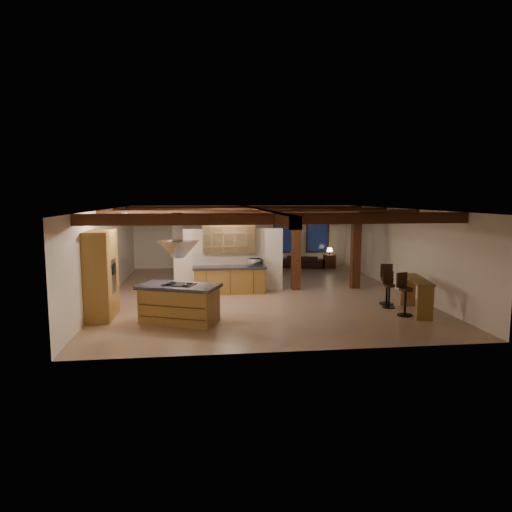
{
  "coord_description": "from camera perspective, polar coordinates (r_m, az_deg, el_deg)",
  "views": [
    {
      "loc": [
        -1.97,
        -15.29,
        3.31
      ],
      "look_at": [
        -0.04,
        0.5,
        1.23
      ],
      "focal_mm": 32.0,
      "sensor_mm": 36.0,
      "label": 1
    }
  ],
  "objects": [
    {
      "name": "ground",
      "position": [
        15.77,
        0.35,
        -4.67
      ],
      "size": [
        12.0,
        12.0,
        0.0
      ],
      "primitive_type": "plane",
      "color": "tan",
      "rests_on": "ground"
    },
    {
      "name": "side_table",
      "position": [
        21.55,
        9.17,
        -0.65
      ],
      "size": [
        0.55,
        0.55,
        0.62
      ],
      "primitive_type": "cube",
      "rotation": [
        0.0,
        0.0,
        -0.11
      ],
      "color": "#411F10",
      "rests_on": "ground"
    },
    {
      "name": "sofa",
      "position": [
        21.55,
        5.88,
        -0.69
      ],
      "size": [
        2.03,
        1.31,
        0.55
      ],
      "primitive_type": "imported",
      "rotation": [
        0.0,
        0.0,
        2.81
      ],
      "color": "black",
      "rests_on": "ground"
    },
    {
      "name": "dining_chairs",
      "position": [
        18.02,
        -2.29,
        -1.12
      ],
      "size": [
        2.09,
        2.09,
        1.24
      ],
      "color": "#411F10",
      "rests_on": "ground"
    },
    {
      "name": "framed_art",
      "position": [
        21.3,
        -5.7,
        3.07
      ],
      "size": [
        0.65,
        0.05,
        0.85
      ],
      "color": "#411F10",
      "rests_on": "room_walls"
    },
    {
      "name": "timber_posts",
      "position": [
        16.49,
        8.79,
        1.97
      ],
      "size": [
        2.5,
        0.3,
        2.9
      ],
      "color": "#411F10",
      "rests_on": "ground"
    },
    {
      "name": "room_walls",
      "position": [
        15.5,
        0.36,
        1.78
      ],
      "size": [
        12.0,
        12.0,
        12.0
      ],
      "color": "white",
      "rests_on": "ground"
    },
    {
      "name": "partition_wall",
      "position": [
        15.98,
        -3.43,
        -0.52
      ],
      "size": [
        3.8,
        0.18,
        2.2
      ],
      "primitive_type": "cube",
      "color": "white",
      "rests_on": "ground"
    },
    {
      "name": "bar_counter",
      "position": [
        13.84,
        19.41,
        -3.99
      ],
      "size": [
        0.81,
        1.95,
        0.99
      ],
      "color": "olive",
      "rests_on": "ground"
    },
    {
      "name": "bar_stool_a",
      "position": [
        13.41,
        18.06,
        -4.56
      ],
      "size": [
        0.44,
        0.45,
        1.2
      ],
      "color": "black",
      "rests_on": "ground"
    },
    {
      "name": "ceiling_beams",
      "position": [
        15.43,
        0.36,
        5.4
      ],
      "size": [
        10.0,
        12.0,
        0.28
      ],
      "color": "#411F10",
      "rests_on": "room_walls"
    },
    {
      "name": "bar_stool_c",
      "position": [
        14.26,
        16.28,
        -4.04
      ],
      "size": [
        0.38,
        0.38,
        1.08
      ],
      "color": "black",
      "rests_on": "ground"
    },
    {
      "name": "microwave",
      "position": [
        15.68,
        -0.11,
        -0.79
      ],
      "size": [
        0.52,
        0.42,
        0.25
      ],
      "primitive_type": "imported",
      "rotation": [
        0.0,
        0.0,
        3.43
      ],
      "color": "#B0B0B5",
      "rests_on": "back_counter"
    },
    {
      "name": "recessed_cans",
      "position": [
        13.38,
        -9.44,
        5.45
      ],
      "size": [
        3.16,
        2.46,
        0.03
      ],
      "color": "silver",
      "rests_on": "room_walls"
    },
    {
      "name": "back_counter",
      "position": [
        15.69,
        -3.33,
        -2.98
      ],
      "size": [
        2.5,
        0.66,
        0.94
      ],
      "color": "olive",
      "rests_on": "ground"
    },
    {
      "name": "back_windows",
      "position": [
        21.83,
        5.67,
        2.65
      ],
      "size": [
        2.7,
        0.07,
        1.7
      ],
      "color": "#411F10",
      "rests_on": "room_walls"
    },
    {
      "name": "range_hood",
      "position": [
        12.04,
        -9.69,
        0.04
      ],
      "size": [
        1.1,
        1.1,
        1.4
      ],
      "color": "silver",
      "rests_on": "room_walls"
    },
    {
      "name": "upper_display_cabinet",
      "position": [
        15.7,
        -3.41,
        2.09
      ],
      "size": [
        1.8,
        0.36,
        0.95
      ],
      "color": "olive",
      "rests_on": "partition_wall"
    },
    {
      "name": "dining_table",
      "position": [
        18.07,
        -2.28,
        -2.16
      ],
      "size": [
        1.79,
        1.14,
        0.59
      ],
      "primitive_type": "imported",
      "rotation": [
        0.0,
        0.0,
        0.12
      ],
      "color": "#3F1D0F",
      "rests_on": "ground"
    },
    {
      "name": "table_lamp",
      "position": [
        21.48,
        9.2,
        0.78
      ],
      "size": [
        0.27,
        0.27,
        0.32
      ],
      "color": "black",
      "rests_on": "side_table"
    },
    {
      "name": "kitchen_island",
      "position": [
        12.26,
        -9.56,
        -5.84
      ],
      "size": [
        2.33,
        1.8,
        1.03
      ],
      "color": "olive",
      "rests_on": "ground"
    },
    {
      "name": "pantry_cabinet",
      "position": [
        13.15,
        -18.73,
        -2.2
      ],
      "size": [
        0.67,
        1.6,
        2.4
      ],
      "color": "olive",
      "rests_on": "ground"
    },
    {
      "name": "bar_stool_b",
      "position": [
        14.67,
        16.04,
        -3.39
      ],
      "size": [
        0.44,
        0.46,
        1.23
      ],
      "color": "black",
      "rests_on": "ground"
    }
  ]
}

